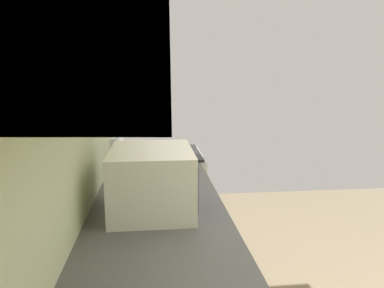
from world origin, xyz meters
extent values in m
cube|color=beige|center=(0.00, 1.47, 1.42)|extent=(4.11, 0.12, 2.85)
cube|color=#332819|center=(0.70, 0.79, 0.45)|extent=(0.01, 0.01, 0.83)
cube|color=#B7BABF|center=(1.47, 1.08, 0.46)|extent=(0.63, 0.68, 0.92)
cube|color=black|center=(1.47, 0.73, 0.42)|extent=(0.49, 0.01, 0.51)
cube|color=black|center=(1.47, 1.08, 0.93)|extent=(0.60, 0.64, 0.02)
cube|color=#B7BABF|center=(1.47, 1.39, 1.01)|extent=(0.60, 0.04, 0.18)
cylinder|color=#38383D|center=(1.33, 0.95, 0.95)|extent=(0.11, 0.11, 0.01)
cylinder|color=#38383D|center=(1.61, 0.95, 0.95)|extent=(0.11, 0.11, 0.01)
cylinder|color=#38383D|center=(1.33, 1.20, 0.95)|extent=(0.11, 0.11, 0.01)
cylinder|color=#38383D|center=(1.61, 1.20, 0.95)|extent=(0.11, 0.11, 0.01)
cube|color=white|center=(0.29, 1.13, 1.07)|extent=(0.47, 0.37, 0.29)
cube|color=black|center=(0.25, 0.94, 1.07)|extent=(0.29, 0.01, 0.20)
cube|color=#2D2D33|center=(0.47, 0.94, 1.07)|extent=(0.09, 0.01, 0.20)
cylinder|color=#B7BABF|center=(0.75, 1.03, 1.01)|extent=(0.15, 0.15, 0.17)
cylinder|color=black|center=(0.75, 1.03, 1.11)|extent=(0.04, 0.04, 0.02)
cylinder|color=#B7BABF|center=(0.83, 1.03, 1.04)|extent=(0.09, 0.02, 0.05)
camera|label=1|loc=(-1.33, 1.11, 1.54)|focal=34.05mm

